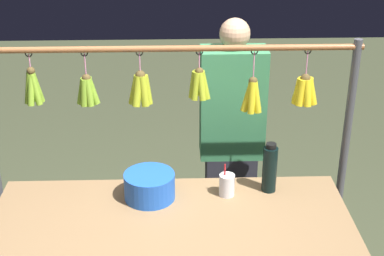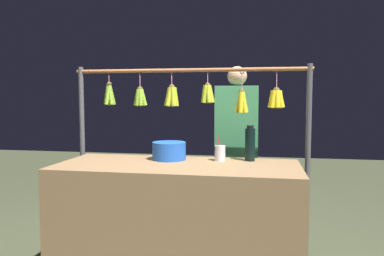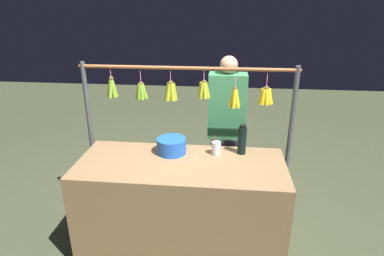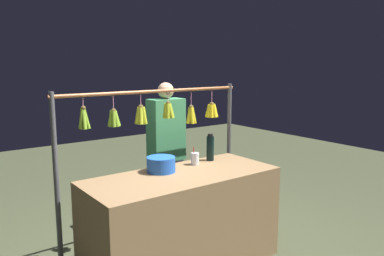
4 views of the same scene
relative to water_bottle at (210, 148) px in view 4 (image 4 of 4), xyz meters
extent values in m
cube|color=olive|center=(0.51, 0.23, -0.56)|extent=(1.75, 0.74, 0.87)
cylinder|color=#4C4C51|center=(-0.45, -0.22, -0.19)|extent=(0.04, 0.04, 1.61)
cylinder|color=#4C4C51|center=(1.47, -0.22, -0.19)|extent=(0.04, 0.04, 1.61)
cylinder|color=#9E6038|center=(0.51, -0.22, 0.58)|extent=(1.98, 0.03, 0.03)
torus|color=black|center=(-0.20, -0.22, 0.56)|extent=(0.04, 0.01, 0.04)
cylinder|color=pink|center=(-0.20, -0.22, 0.48)|extent=(0.01, 0.01, 0.15)
sphere|color=brown|center=(-0.20, -0.22, 0.41)|extent=(0.05, 0.05, 0.05)
cylinder|color=yellow|center=(-0.16, -0.21, 0.34)|extent=(0.06, 0.04, 0.14)
cylinder|color=yellow|center=(-0.17, -0.19, 0.34)|extent=(0.06, 0.06, 0.15)
cylinder|color=yellow|center=(-0.21, -0.18, 0.34)|extent=(0.05, 0.07, 0.15)
cylinder|color=yellow|center=(-0.23, -0.20, 0.34)|extent=(0.07, 0.05, 0.15)
cylinder|color=yellow|center=(-0.23, -0.23, 0.34)|extent=(0.06, 0.05, 0.15)
cylinder|color=yellow|center=(-0.21, -0.25, 0.34)|extent=(0.05, 0.07, 0.15)
cylinder|color=yellow|center=(-0.17, -0.24, 0.34)|extent=(0.07, 0.06, 0.15)
torus|color=black|center=(0.08, -0.22, 0.56)|extent=(0.04, 0.01, 0.04)
cylinder|color=pink|center=(0.08, -0.22, 0.48)|extent=(0.01, 0.01, 0.16)
sphere|color=brown|center=(0.08, -0.22, 0.40)|extent=(0.05, 0.05, 0.05)
cylinder|color=gold|center=(0.10, -0.22, 0.31)|extent=(0.08, 0.04, 0.17)
cylinder|color=gold|center=(0.08, -0.20, 0.31)|extent=(0.04, 0.06, 0.17)
cylinder|color=gold|center=(0.06, -0.21, 0.31)|extent=(0.06, 0.06, 0.18)
cylinder|color=gold|center=(0.06, -0.23, 0.31)|extent=(0.07, 0.06, 0.18)
cylinder|color=gold|center=(0.08, -0.24, 0.31)|extent=(0.05, 0.06, 0.17)
torus|color=black|center=(0.36, -0.22, 0.56)|extent=(0.04, 0.01, 0.04)
cylinder|color=pink|center=(0.36, -0.22, 0.50)|extent=(0.01, 0.01, 0.10)
sphere|color=brown|center=(0.36, -0.22, 0.45)|extent=(0.04, 0.04, 0.04)
cylinder|color=#A3B426|center=(0.38, -0.22, 0.38)|extent=(0.05, 0.04, 0.15)
cylinder|color=#A3B426|center=(0.37, -0.20, 0.38)|extent=(0.05, 0.05, 0.15)
cylinder|color=#A3B426|center=(0.34, -0.19, 0.38)|extent=(0.05, 0.07, 0.15)
cylinder|color=#A3B426|center=(0.33, -0.20, 0.38)|extent=(0.06, 0.05, 0.15)
cylinder|color=#A3B426|center=(0.33, -0.23, 0.38)|extent=(0.06, 0.05, 0.15)
cylinder|color=#A3B426|center=(0.35, -0.25, 0.38)|extent=(0.04, 0.06, 0.15)
cylinder|color=#A3B426|center=(0.38, -0.24, 0.38)|extent=(0.05, 0.05, 0.15)
torus|color=black|center=(0.66, -0.22, 0.56)|extent=(0.04, 0.01, 0.04)
cylinder|color=pink|center=(0.66, -0.22, 0.49)|extent=(0.01, 0.01, 0.12)
sphere|color=brown|center=(0.66, -0.22, 0.43)|extent=(0.05, 0.05, 0.05)
cylinder|color=#A9B625|center=(0.69, -0.22, 0.36)|extent=(0.07, 0.04, 0.16)
cylinder|color=#A9B625|center=(0.67, -0.19, 0.36)|extent=(0.06, 0.07, 0.17)
cylinder|color=#A9B625|center=(0.64, -0.19, 0.36)|extent=(0.06, 0.06, 0.16)
cylinder|color=#A9B625|center=(0.63, -0.22, 0.36)|extent=(0.06, 0.04, 0.16)
cylinder|color=#A9B625|center=(0.64, -0.24, 0.36)|extent=(0.06, 0.07, 0.17)
cylinder|color=#A9B625|center=(0.68, -0.24, 0.36)|extent=(0.06, 0.06, 0.16)
torus|color=black|center=(0.93, -0.22, 0.56)|extent=(0.04, 0.01, 0.04)
cylinder|color=pink|center=(0.93, -0.22, 0.49)|extent=(0.01, 0.01, 0.13)
sphere|color=brown|center=(0.93, -0.22, 0.42)|extent=(0.05, 0.05, 0.05)
cylinder|color=#7BA62A|center=(0.96, -0.22, 0.35)|extent=(0.06, 0.04, 0.15)
cylinder|color=#7BA62A|center=(0.95, -0.20, 0.35)|extent=(0.05, 0.05, 0.15)
cylinder|color=#7BA62A|center=(0.92, -0.19, 0.35)|extent=(0.05, 0.06, 0.15)
cylinder|color=#7BA62A|center=(0.91, -0.22, 0.35)|extent=(0.07, 0.04, 0.15)
cylinder|color=#7BA62A|center=(0.92, -0.24, 0.35)|extent=(0.05, 0.06, 0.15)
cylinder|color=#7BA62A|center=(0.95, -0.24, 0.35)|extent=(0.05, 0.05, 0.15)
torus|color=black|center=(1.21, -0.22, 0.56)|extent=(0.04, 0.01, 0.04)
cylinder|color=pink|center=(1.21, -0.22, 0.51)|extent=(0.01, 0.01, 0.09)
sphere|color=brown|center=(1.21, -0.22, 0.47)|extent=(0.04, 0.04, 0.04)
cylinder|color=#7BA62A|center=(1.23, -0.22, 0.38)|extent=(0.06, 0.04, 0.18)
cylinder|color=#7BA62A|center=(1.22, -0.20, 0.38)|extent=(0.04, 0.08, 0.18)
cylinder|color=#7BA62A|center=(1.20, -0.21, 0.38)|extent=(0.06, 0.06, 0.18)
cylinder|color=#7BA62A|center=(1.19, -0.23, 0.38)|extent=(0.07, 0.05, 0.18)
cylinder|color=#7BA62A|center=(1.22, -0.24, 0.38)|extent=(0.05, 0.06, 0.18)
cylinder|color=black|center=(0.00, 0.00, -0.01)|extent=(0.07, 0.07, 0.25)
cylinder|color=black|center=(0.00, 0.00, 0.13)|extent=(0.05, 0.05, 0.02)
cylinder|color=blue|center=(0.62, 0.05, -0.06)|extent=(0.26, 0.26, 0.14)
cylinder|color=silver|center=(0.22, 0.04, -0.07)|extent=(0.08, 0.08, 0.12)
cylinder|color=red|center=(0.23, 0.04, -0.04)|extent=(0.01, 0.02, 0.17)
cube|color=#2D2D38|center=(0.14, -0.60, -0.61)|extent=(0.31, 0.21, 0.77)
cube|color=#3F8C59|center=(0.14, -0.60, 0.12)|extent=(0.39, 0.21, 0.68)
sphere|color=tan|center=(0.14, -0.60, 0.54)|extent=(0.18, 0.18, 0.18)
camera|label=1|loc=(0.49, 2.57, 1.44)|focal=53.85mm
camera|label=2|loc=(-0.07, 2.87, 0.35)|focal=35.31mm
camera|label=3|loc=(0.17, 2.62, 1.13)|focal=30.33mm
camera|label=4|loc=(2.45, 2.97, 0.85)|focal=36.84mm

